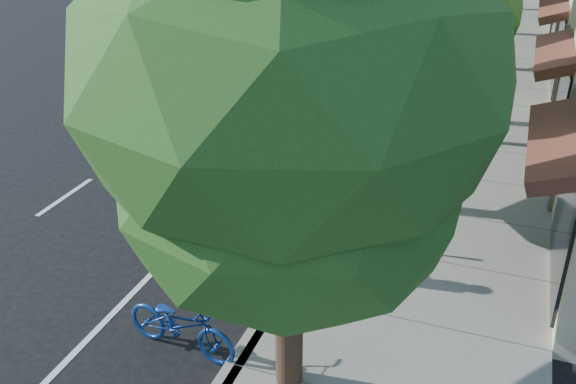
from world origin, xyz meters
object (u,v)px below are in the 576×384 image
at_px(street_tree_0, 289,89).
at_px(pedestrian, 476,111).
at_px(cyclist, 261,223).
at_px(street_tree_1, 393,13).
at_px(bicycle, 181,324).
at_px(white_pickup, 397,14).
at_px(dark_sedan, 332,88).
at_px(silver_suv, 301,136).

relative_size(street_tree_0, pedestrian, 4.66).
bearing_deg(cyclist, street_tree_0, -132.18).
xyz_separation_m(street_tree_0, street_tree_1, (0.00, 6.00, -0.26)).
bearing_deg(cyclist, pedestrian, -4.04).
bearing_deg(street_tree_0, pedestrian, 81.36).
bearing_deg(street_tree_0, cyclist, 119.42).
height_order(bicycle, white_pickup, white_pickup).
bearing_deg(dark_sedan, silver_suv, -81.33).
relative_size(street_tree_0, white_pickup, 1.24).
distance_m(silver_suv, pedestrian, 5.09).
relative_size(street_tree_0, cyclist, 3.88).
bearing_deg(street_tree_1, silver_suv, 148.11).
height_order(dark_sedan, white_pickup, white_pickup).
height_order(street_tree_1, bicycle, street_tree_1).
distance_m(street_tree_1, white_pickup, 17.63).
distance_m(cyclist, bicycle, 2.72).
relative_size(silver_suv, pedestrian, 3.78).
relative_size(bicycle, white_pickup, 0.32).
xyz_separation_m(street_tree_0, dark_sedan, (-2.95, 12.12, -3.97)).
xyz_separation_m(dark_sedan, pedestrian, (4.57, -1.50, 0.30)).
relative_size(dark_sedan, white_pickup, 0.66).
xyz_separation_m(bicycle, pedestrian, (3.50, 10.44, 0.45)).
bearing_deg(bicycle, cyclist, 1.32).
xyz_separation_m(street_tree_1, silver_suv, (-2.41, 1.50, -3.53)).
height_order(cyclist, white_pickup, cyclist).
bearing_deg(dark_sedan, bicycle, -82.91).
relative_size(silver_suv, dark_sedan, 1.51).
bearing_deg(silver_suv, white_pickup, 88.83).
xyz_separation_m(street_tree_1, cyclist, (-1.60, -3.16, -3.40)).
height_order(street_tree_1, cyclist, street_tree_1).
bearing_deg(dark_sedan, street_tree_1, -62.26).
bearing_deg(white_pickup, street_tree_1, -78.04).
bearing_deg(street_tree_0, dark_sedan, 103.69).
xyz_separation_m(street_tree_0, silver_suv, (-2.41, 7.50, -3.79)).
bearing_deg(silver_suv, street_tree_0, -75.89).
bearing_deg(bicycle, silver_suv, 11.58).
xyz_separation_m(street_tree_1, white_pickup, (-3.10, 17.00, -3.49)).
height_order(street_tree_1, silver_suv, street_tree_1).
distance_m(silver_suv, dark_sedan, 4.66).
relative_size(street_tree_0, bicycle, 3.85).
bearing_deg(bicycle, white_pickup, 10.54).
relative_size(street_tree_0, dark_sedan, 1.86).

